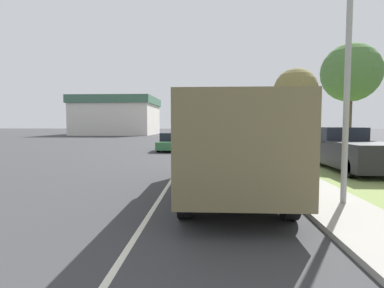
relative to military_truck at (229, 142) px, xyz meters
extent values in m
plane|color=#38383A|center=(-1.98, 29.10, -1.56)|extent=(180.00, 180.00, 0.00)
cube|color=silver|center=(-1.98, 29.10, -1.56)|extent=(0.12, 120.00, 0.00)
cube|color=#9E9B93|center=(2.52, 29.10, -1.50)|extent=(1.80, 120.00, 0.12)
cube|color=olive|center=(6.92, 29.10, -1.55)|extent=(7.00, 120.00, 0.02)
cube|color=#474C38|center=(0.00, 2.78, -0.02)|extent=(2.57, 2.10, 2.03)
cube|color=brown|center=(0.00, -0.97, 0.07)|extent=(2.57, 5.40, 2.20)
cube|color=#474C38|center=(0.00, -3.62, -0.68)|extent=(2.44, 0.10, 0.60)
cube|color=red|center=(-0.96, -3.64, -0.48)|extent=(0.12, 0.06, 0.12)
cube|color=red|center=(0.96, -3.64, -0.48)|extent=(0.12, 0.06, 0.12)
cylinder|color=black|center=(-1.14, 2.67, -1.06)|extent=(0.30, 1.01, 1.01)
cylinder|color=black|center=(1.14, 2.67, -1.06)|extent=(0.30, 1.01, 1.01)
cylinder|color=black|center=(-1.14, -2.32, -1.06)|extent=(0.30, 1.01, 1.01)
cylinder|color=black|center=(1.14, -2.32, -1.06)|extent=(0.30, 1.01, 1.01)
cylinder|color=black|center=(-1.14, -0.70, -1.06)|extent=(0.30, 1.01, 1.01)
cylinder|color=black|center=(1.14, -0.70, -1.06)|extent=(0.30, 1.01, 1.01)
cube|color=#336B3D|center=(-3.43, 14.44, -1.09)|extent=(1.90, 4.39, 0.59)
cube|color=black|center=(-3.43, 14.53, -0.49)|extent=(1.68, 1.98, 0.62)
cylinder|color=black|center=(-4.28, 15.84, -1.24)|extent=(0.20, 0.64, 0.64)
cylinder|color=black|center=(-2.57, 15.84, -1.24)|extent=(0.20, 0.64, 0.64)
cylinder|color=black|center=(-4.28, 13.03, -1.24)|extent=(0.20, 0.64, 0.64)
cylinder|color=black|center=(-2.57, 13.03, -1.24)|extent=(0.20, 0.64, 0.64)
cube|color=silver|center=(-0.23, 23.54, -1.00)|extent=(1.84, 4.61, 0.78)
cube|color=black|center=(-0.23, 23.63, -0.22)|extent=(1.62, 2.08, 0.78)
cylinder|color=black|center=(-1.05, 25.02, -1.24)|extent=(0.20, 0.64, 0.64)
cylinder|color=black|center=(0.60, 25.02, -1.24)|extent=(0.20, 0.64, 0.64)
cylinder|color=black|center=(-1.05, 22.06, -1.24)|extent=(0.20, 0.64, 0.64)
cylinder|color=black|center=(0.60, 22.06, -1.24)|extent=(0.20, 0.64, 0.64)
cube|color=black|center=(5.75, 4.60, -0.83)|extent=(2.10, 5.27, 0.96)
cube|color=black|center=(5.75, 6.13, 0.01)|extent=(1.93, 2.21, 0.71)
cube|color=black|center=(5.75, 3.50, -0.29)|extent=(2.10, 3.06, 0.12)
cylinder|color=black|center=(4.82, 6.34, -1.16)|extent=(0.24, 0.76, 0.76)
cylinder|color=black|center=(6.68, 6.34, -1.16)|extent=(0.24, 0.76, 0.76)
cylinder|color=black|center=(4.82, 2.86, -1.16)|extent=(0.24, 0.76, 0.76)
cylinder|color=gray|center=(2.77, -1.28, 1.94)|extent=(0.14, 0.14, 6.76)
cylinder|color=#4C3D2D|center=(7.89, 9.67, 0.55)|extent=(0.29, 0.29, 4.18)
sphere|color=#477038|center=(7.89, 9.67, 3.58)|extent=(3.44, 3.44, 3.44)
cylinder|color=#4C3D2D|center=(7.69, 20.16, 0.52)|extent=(0.31, 0.31, 4.12)
sphere|color=olive|center=(7.69, 20.16, 3.71)|extent=(4.09, 4.09, 4.09)
cube|color=beige|center=(-18.14, 48.93, 1.31)|extent=(14.25, 13.41, 5.74)
cube|color=#3D6651|center=(-18.14, 48.93, 4.90)|extent=(14.82, 13.95, 1.44)
camera|label=1|loc=(-0.65, -8.88, 0.54)|focal=28.00mm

